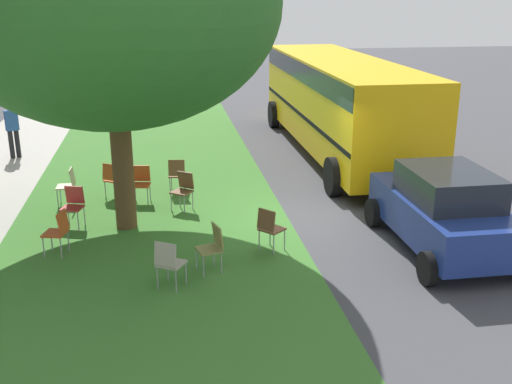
{
  "coord_description": "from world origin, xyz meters",
  "views": [
    {
      "loc": [
        -12.45,
        2.9,
        4.83
      ],
      "look_at": [
        -0.53,
        1.01,
        0.82
      ],
      "focal_mm": 42.77,
      "sensor_mm": 36.0,
      "label": 1
    }
  ],
  "objects_px": {
    "chair_0": "(212,245)",
    "chair_2": "(58,229)",
    "chair_7": "(68,183)",
    "pedestrian_0": "(12,128)",
    "parked_car": "(443,210)",
    "chair_9": "(183,188)",
    "chair_4": "(73,203)",
    "chair_6": "(113,178)",
    "chair_8": "(270,226)",
    "chair_1": "(141,181)",
    "school_bus": "(339,97)",
    "chair_3": "(169,261)",
    "chair_5": "(177,173)",
    "street_tree": "(111,2)"
  },
  "relations": [
    {
      "from": "chair_5",
      "to": "pedestrian_0",
      "type": "height_order",
      "value": "pedestrian_0"
    },
    {
      "from": "chair_0",
      "to": "chair_4",
      "type": "bearing_deg",
      "value": 45.53
    },
    {
      "from": "chair_5",
      "to": "chair_6",
      "type": "bearing_deg",
      "value": 95.56
    },
    {
      "from": "chair_6",
      "to": "chair_7",
      "type": "distance_m",
      "value": 1.05
    },
    {
      "from": "chair_7",
      "to": "chair_9",
      "type": "distance_m",
      "value": 2.77
    },
    {
      "from": "chair_9",
      "to": "school_bus",
      "type": "relative_size",
      "value": 0.08
    },
    {
      "from": "chair_7",
      "to": "chair_8",
      "type": "bearing_deg",
      "value": -129.39
    },
    {
      "from": "chair_4",
      "to": "chair_5",
      "type": "xyz_separation_m",
      "value": [
        1.94,
        -2.27,
        0.0
      ]
    },
    {
      "from": "chair_3",
      "to": "chair_9",
      "type": "distance_m",
      "value": 3.98
    },
    {
      "from": "chair_0",
      "to": "parked_car",
      "type": "relative_size",
      "value": 0.24
    },
    {
      "from": "chair_7",
      "to": "pedestrian_0",
      "type": "distance_m",
      "value": 5.13
    },
    {
      "from": "chair_6",
      "to": "pedestrian_0",
      "type": "xyz_separation_m",
      "value": [
        4.31,
        3.18,
        0.41
      ]
    },
    {
      "from": "street_tree",
      "to": "chair_2",
      "type": "distance_m",
      "value": 4.45
    },
    {
      "from": "chair_3",
      "to": "pedestrian_0",
      "type": "bearing_deg",
      "value": 25.25
    },
    {
      "from": "chair_2",
      "to": "chair_8",
      "type": "bearing_deg",
      "value": -96.74
    },
    {
      "from": "chair_2",
      "to": "chair_5",
      "type": "height_order",
      "value": "same"
    },
    {
      "from": "chair_6",
      "to": "chair_0",
      "type": "bearing_deg",
      "value": -155.75
    },
    {
      "from": "chair_9",
      "to": "chair_4",
      "type": "bearing_deg",
      "value": 106.72
    },
    {
      "from": "chair_2",
      "to": "parked_car",
      "type": "bearing_deg",
      "value": -97.24
    },
    {
      "from": "chair_3",
      "to": "school_bus",
      "type": "relative_size",
      "value": 0.08
    },
    {
      "from": "chair_1",
      "to": "parked_car",
      "type": "xyz_separation_m",
      "value": [
        -3.82,
        -5.8,
        0.32
      ]
    },
    {
      "from": "chair_8",
      "to": "parked_car",
      "type": "relative_size",
      "value": 0.24
    },
    {
      "from": "parked_car",
      "to": "chair_4",
      "type": "bearing_deg",
      "value": 71.44
    },
    {
      "from": "chair_3",
      "to": "chair_0",
      "type": "bearing_deg",
      "value": -53.97
    },
    {
      "from": "street_tree",
      "to": "chair_9",
      "type": "height_order",
      "value": "street_tree"
    },
    {
      "from": "chair_2",
      "to": "chair_9",
      "type": "relative_size",
      "value": 1.0
    },
    {
      "from": "street_tree",
      "to": "chair_8",
      "type": "relative_size",
      "value": 8.01
    },
    {
      "from": "chair_1",
      "to": "school_bus",
      "type": "height_order",
      "value": "school_bus"
    },
    {
      "from": "chair_4",
      "to": "chair_7",
      "type": "height_order",
      "value": "same"
    },
    {
      "from": "chair_6",
      "to": "chair_9",
      "type": "bearing_deg",
      "value": -123.28
    },
    {
      "from": "chair_4",
      "to": "school_bus",
      "type": "distance_m",
      "value": 9.05
    },
    {
      "from": "parked_car",
      "to": "chair_7",
      "type": "bearing_deg",
      "value": 62.52
    },
    {
      "from": "chair_2",
      "to": "chair_9",
      "type": "xyz_separation_m",
      "value": [
        2.2,
        -2.46,
        0.0
      ]
    },
    {
      "from": "chair_0",
      "to": "chair_3",
      "type": "xyz_separation_m",
      "value": [
        -0.57,
        0.78,
        0.0
      ]
    },
    {
      "from": "chair_0",
      "to": "chair_9",
      "type": "relative_size",
      "value": 1.0
    },
    {
      "from": "chair_0",
      "to": "chair_2",
      "type": "height_order",
      "value": "same"
    },
    {
      "from": "chair_1",
      "to": "school_bus",
      "type": "distance_m",
      "value": 7.13
    },
    {
      "from": "chair_4",
      "to": "chair_9",
      "type": "distance_m",
      "value": 2.47
    },
    {
      "from": "chair_9",
      "to": "pedestrian_0",
      "type": "xyz_separation_m",
      "value": [
        5.4,
        4.83,
        0.41
      ]
    },
    {
      "from": "street_tree",
      "to": "chair_7",
      "type": "distance_m",
      "value": 4.63
    },
    {
      "from": "chair_2",
      "to": "pedestrian_0",
      "type": "bearing_deg",
      "value": 17.31
    },
    {
      "from": "chair_5",
      "to": "pedestrian_0",
      "type": "relative_size",
      "value": 0.52
    },
    {
      "from": "chair_0",
      "to": "street_tree",
      "type": "bearing_deg",
      "value": 33.29
    },
    {
      "from": "chair_6",
      "to": "parked_car",
      "type": "bearing_deg",
      "value": -123.0
    },
    {
      "from": "chair_1",
      "to": "chair_2",
      "type": "bearing_deg",
      "value": 152.67
    },
    {
      "from": "chair_0",
      "to": "chair_6",
      "type": "relative_size",
      "value": 1.0
    },
    {
      "from": "chair_7",
      "to": "chair_4",
      "type": "bearing_deg",
      "value": -168.81
    },
    {
      "from": "chair_1",
      "to": "chair_4",
      "type": "xyz_separation_m",
      "value": [
        -1.4,
        1.4,
        0.0
      ]
    },
    {
      "from": "chair_2",
      "to": "chair_7",
      "type": "relative_size",
      "value": 1.0
    },
    {
      "from": "chair_8",
      "to": "chair_7",
      "type": "bearing_deg",
      "value": 50.61
    }
  ]
}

